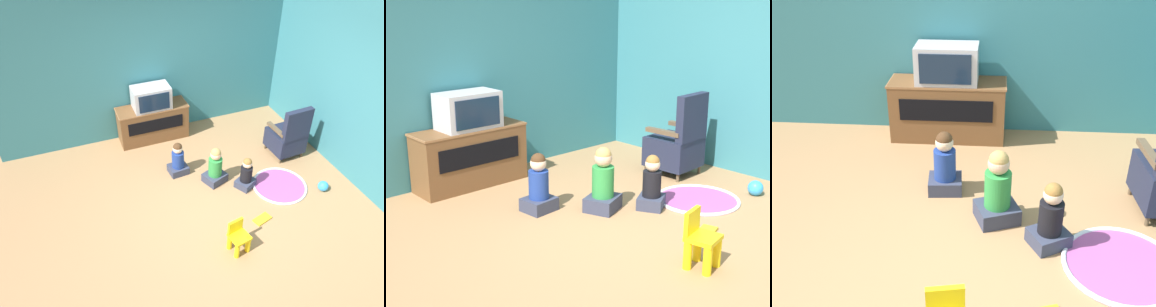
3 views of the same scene
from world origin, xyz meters
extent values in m
plane|color=#9E754C|center=(0.00, 0.00, 0.00)|extent=(30.00, 30.00, 0.00)
cube|color=teal|center=(-0.28, 2.45, 1.39)|extent=(5.43, 0.12, 2.79)
cube|color=brown|center=(-0.32, 2.15, 0.33)|extent=(1.26, 0.44, 0.67)
cube|color=#90603A|center=(-0.32, 2.15, 0.66)|extent=(1.28, 0.45, 0.02)
cube|color=black|center=(-0.32, 1.93, 0.41)|extent=(1.01, 0.01, 0.24)
cube|color=#B7B7BC|center=(-0.32, 2.14, 0.87)|extent=(0.66, 0.39, 0.40)
cube|color=#142338|center=(-0.32, 1.94, 0.87)|extent=(0.54, 0.02, 0.31)
cylinder|color=brown|center=(1.47, 1.09, 0.05)|extent=(0.04, 0.04, 0.10)
cylinder|color=brown|center=(1.49, 0.62, 0.05)|extent=(0.04, 0.04, 0.10)
cube|color=brown|center=(1.47, 0.86, 0.56)|extent=(0.09, 0.47, 0.05)
cube|color=yellow|center=(-0.04, -0.66, 0.37)|extent=(0.23, 0.08, 0.20)
cylinder|color=#A54C8C|center=(1.17, 0.12, 0.01)|extent=(0.87, 0.87, 0.01)
torus|color=silver|center=(1.17, 0.12, 0.01)|extent=(0.88, 0.88, 0.04)
cube|color=#33384C|center=(0.65, 0.32, 0.06)|extent=(0.37, 0.35, 0.12)
cylinder|color=black|center=(0.65, 0.32, 0.26)|extent=(0.19, 0.19, 0.27)
sphere|color=beige|center=(0.65, 0.32, 0.46)|extent=(0.15, 0.15, 0.15)
sphere|color=olive|center=(0.65, 0.32, 0.49)|extent=(0.14, 0.14, 0.14)
cube|color=#33384C|center=(0.25, 0.61, 0.07)|extent=(0.41, 0.39, 0.15)
cylinder|color=#2D8C3F|center=(0.25, 0.61, 0.30)|extent=(0.22, 0.22, 0.31)
sphere|color=#D8AD8C|center=(0.25, 0.61, 0.54)|extent=(0.18, 0.18, 0.18)
sphere|color=tan|center=(0.25, 0.61, 0.57)|extent=(0.16, 0.16, 0.16)
cube|color=#33384C|center=(-0.23, 1.03, 0.07)|extent=(0.33, 0.29, 0.13)
cylinder|color=navy|center=(-0.23, 1.03, 0.28)|extent=(0.20, 0.20, 0.29)
sphere|color=beige|center=(-0.23, 1.03, 0.50)|extent=(0.16, 0.16, 0.16)
sphere|color=#472D19|center=(-0.23, 1.03, 0.52)|extent=(0.15, 0.15, 0.15)
camera|label=1|loc=(-1.76, -3.51, 4.11)|focal=35.00mm
camera|label=2|loc=(-3.32, -2.91, 2.06)|focal=50.00mm
camera|label=3|loc=(0.20, -2.47, 2.31)|focal=42.00mm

